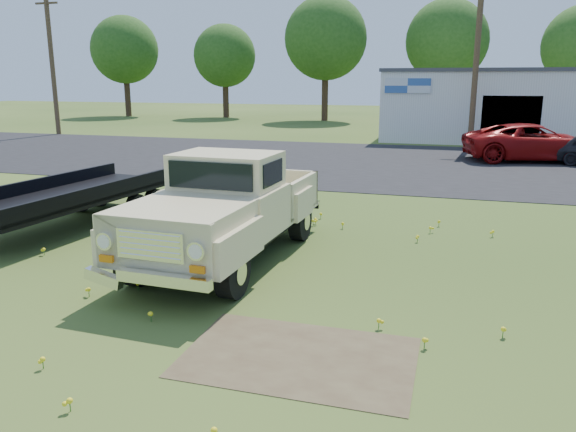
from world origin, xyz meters
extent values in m
plane|color=#2C4817|center=(0.00, 0.00, 0.00)|extent=(140.00, 140.00, 0.00)
cube|color=black|center=(0.00, 15.00, 0.00)|extent=(90.00, 14.00, 0.02)
cube|color=#4E3D29|center=(1.50, -3.00, 0.00)|extent=(3.00, 2.00, 0.01)
cube|color=#4E3D29|center=(-2.00, 3.50, 0.00)|extent=(2.20, 1.60, 0.01)
cube|color=silver|center=(6.00, 27.00, 2.00)|extent=(14.00, 8.00, 4.00)
cube|color=#3F3F44|center=(6.00, 27.00, 4.05)|extent=(14.20, 8.20, 0.20)
cube|color=black|center=(6.00, 23.05, 1.60)|extent=(3.00, 0.10, 2.20)
cube|color=silver|center=(0.50, 22.95, 3.20)|extent=(2.50, 0.08, 0.80)
cylinder|color=#44311F|center=(-22.00, 22.00, 4.50)|extent=(0.30, 0.30, 9.00)
cube|color=#44311F|center=(-22.00, 22.00, 8.20)|extent=(1.60, 0.12, 0.12)
cylinder|color=#44311F|center=(4.00, 22.00, 4.50)|extent=(0.30, 0.30, 9.00)
cylinder|color=#3B271B|center=(-28.00, 40.00, 1.80)|extent=(0.56, 0.56, 3.60)
sphere|color=#204C15|center=(-28.00, 40.00, 6.32)|extent=(6.40, 6.40, 6.40)
cylinder|color=#3B271B|center=(-18.00, 41.00, 1.62)|extent=(0.56, 0.56, 3.24)
sphere|color=#204C15|center=(-18.00, 41.00, 5.69)|extent=(5.76, 5.76, 5.76)
cylinder|color=#3B271B|center=(-8.00, 39.50, 1.98)|extent=(0.56, 0.56, 3.96)
sphere|color=#204C15|center=(-8.00, 39.50, 6.95)|extent=(7.04, 7.04, 7.04)
cylinder|color=#3B271B|center=(2.00, 40.50, 1.89)|extent=(0.56, 0.56, 3.78)
sphere|color=#204C15|center=(2.00, 40.50, 6.64)|extent=(6.72, 6.72, 6.72)
imported|color=maroon|center=(6.54, 17.44, 0.81)|extent=(6.34, 4.02, 1.63)
camera|label=1|loc=(3.29, -9.47, 3.54)|focal=35.00mm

